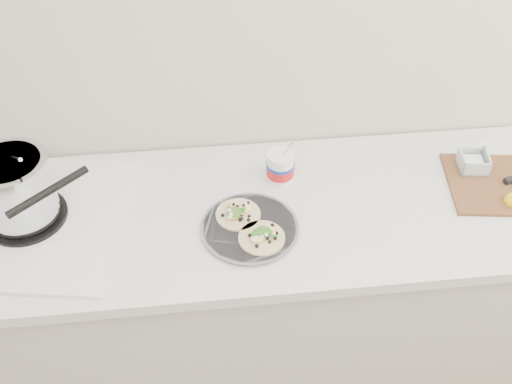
{
  "coord_description": "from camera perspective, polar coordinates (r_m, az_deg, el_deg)",
  "views": [
    {
      "loc": [
        -0.19,
        0.16,
        2.17
      ],
      "look_at": [
        -0.06,
        1.43,
        0.96
      ],
      "focal_mm": 40.0,
      "sensor_mm": 36.0,
      "label": 1
    }
  ],
  "objects": [
    {
      "name": "taco_plate",
      "position": [
        1.71,
        -0.64,
        -3.4
      ],
      "size": [
        0.3,
        0.3,
        0.04
      ],
      "rotation": [
        0.0,
        0.0,
        0.26
      ],
      "color": "slate",
      "rests_on": "counter"
    },
    {
      "name": "counter",
      "position": [
        2.14,
        1.48,
        -9.79
      ],
      "size": [
        2.44,
        0.66,
        0.9
      ],
      "color": "beige",
      "rests_on": "ground"
    },
    {
      "name": "stove",
      "position": [
        1.82,
        -22.54,
        -0.63
      ],
      "size": [
        0.69,
        0.65,
        0.29
      ],
      "rotation": [
        0.0,
        0.0,
        -0.17
      ],
      "color": "silver",
      "rests_on": "counter"
    },
    {
      "name": "tub",
      "position": [
        1.85,
        2.56,
        2.73
      ],
      "size": [
        0.09,
        0.09,
        0.21
      ],
      "rotation": [
        0.0,
        0.0,
        -0.38
      ],
      "color": "white",
      "rests_on": "counter"
    },
    {
      "name": "cutboard",
      "position": [
        2.04,
        24.17,
        1.09
      ],
      "size": [
        0.46,
        0.35,
        0.07
      ],
      "rotation": [
        0.0,
        0.0,
        -0.14
      ],
      "color": "brown",
      "rests_on": "counter"
    }
  ]
}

